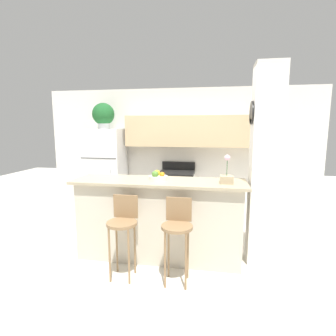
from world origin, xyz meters
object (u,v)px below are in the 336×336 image
object	(u,v)px
refrigerator	(106,172)
stove_range	(176,194)
orchid_vase	(227,177)
potted_plant_on_fridge	(103,115)
trash_bin	(131,208)
bar_stool_right	(177,228)
fruit_bowl	(158,176)
bar_stool_left	(123,224)

from	to	relation	value
refrigerator	stove_range	bearing A→B (deg)	0.67
refrigerator	orchid_vase	size ratio (longest dim) A/B	4.88
refrigerator	orchid_vase	world-z (taller)	refrigerator
potted_plant_on_fridge	trash_bin	xyz separation A→B (m)	(0.60, -0.21, -1.83)
potted_plant_on_fridge	trash_bin	distance (m)	1.93
bar_stool_right	trash_bin	world-z (taller)	bar_stool_right
refrigerator	fruit_bowl	size ratio (longest dim) A/B	6.87
orchid_vase	refrigerator	bearing A→B (deg)	143.68
stove_range	potted_plant_on_fridge	world-z (taller)	potted_plant_on_fridge
bar_stool_right	potted_plant_on_fridge	size ratio (longest dim) A/B	1.92
refrigerator	stove_range	world-z (taller)	refrigerator
fruit_bowl	bar_stool_right	bearing A→B (deg)	-58.81
bar_stool_left	bar_stool_right	size ratio (longest dim) A/B	1.00
refrigerator	potted_plant_on_fridge	xyz separation A→B (m)	(-0.00, 0.00, 1.14)
orchid_vase	bar_stool_right	bearing A→B (deg)	-138.57
potted_plant_on_fridge	fruit_bowl	distance (m)	2.37
orchid_vase	bar_stool_left	bearing A→B (deg)	-157.88
refrigerator	potted_plant_on_fridge	size ratio (longest dim) A/B	3.44
bar_stool_left	refrigerator	bearing A→B (deg)	117.53
stove_range	bar_stool_right	distance (m)	2.26
trash_bin	stove_range	bearing A→B (deg)	14.84
orchid_vase	fruit_bowl	bearing A→B (deg)	174.59
refrigerator	potted_plant_on_fridge	world-z (taller)	potted_plant_on_fridge
refrigerator	stove_range	distance (m)	1.53
bar_stool_right	trash_bin	distance (m)	2.37
refrigerator	potted_plant_on_fridge	distance (m)	1.14
refrigerator	trash_bin	size ratio (longest dim) A/B	4.59
refrigerator	bar_stool_right	size ratio (longest dim) A/B	1.79
trash_bin	orchid_vase	bearing A→B (deg)	-40.84
stove_range	bar_stool_right	world-z (taller)	stove_range
bar_stool_left	orchid_vase	distance (m)	1.39
stove_range	bar_stool_left	world-z (taller)	stove_range
bar_stool_left	trash_bin	distance (m)	2.12
fruit_bowl	trash_bin	xyz separation A→B (m)	(-0.85, 1.43, -0.93)
fruit_bowl	trash_bin	world-z (taller)	fruit_bowl
bar_stool_left	orchid_vase	size ratio (longest dim) A/B	2.73
orchid_vase	trash_bin	size ratio (longest dim) A/B	0.94
bar_stool_right	orchid_vase	world-z (taller)	orchid_vase
stove_range	potted_plant_on_fridge	distance (m)	2.14
potted_plant_on_fridge	bar_stool_right	bearing A→B (deg)	-50.90
refrigerator	bar_stool_left	xyz separation A→B (m)	(1.15, -2.21, -0.22)
stove_range	bar_stool_right	xyz separation A→B (m)	(0.32, -2.23, 0.19)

